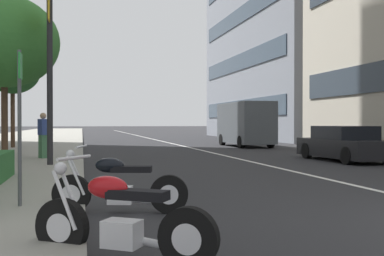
{
  "coord_description": "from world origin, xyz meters",
  "views": [
    {
      "loc": [
        -4.85,
        6.14,
        1.45
      ],
      "look_at": [
        13.89,
        1.79,
        1.24
      ],
      "focal_mm": 44.43,
      "sensor_mm": 36.0,
      "label": 1
    }
  ],
  "objects_px": {
    "delivery_van_ahead": "(245,123)",
    "street_lamp_with_banners": "(60,9)",
    "car_far_down_avenue": "(345,144)",
    "motorcycle_by_sign_pole": "(120,222)",
    "motorcycle_nearest_camera": "(119,188)",
    "parking_sign_by_curb": "(20,112)",
    "street_tree_mid_sidewalk": "(13,71)",
    "street_tree_by_lamp_post": "(4,42)",
    "pedestrian_on_plaza": "(43,135)"
  },
  "relations": [
    {
      "from": "motorcycle_nearest_camera",
      "to": "street_tree_mid_sidewalk",
      "type": "distance_m",
      "value": 19.7
    },
    {
      "from": "motorcycle_by_sign_pole",
      "to": "parking_sign_by_curb",
      "type": "xyz_separation_m",
      "value": [
        2.84,
        1.33,
        1.21
      ]
    },
    {
      "from": "street_tree_mid_sidewalk",
      "to": "street_lamp_with_banners",
      "type": "bearing_deg",
      "value": -165.53
    },
    {
      "from": "car_far_down_avenue",
      "to": "motorcycle_nearest_camera",
      "type": "bearing_deg",
      "value": 132.32
    },
    {
      "from": "street_tree_by_lamp_post",
      "to": "pedestrian_on_plaza",
      "type": "height_order",
      "value": "street_tree_by_lamp_post"
    },
    {
      "from": "motorcycle_nearest_camera",
      "to": "pedestrian_on_plaza",
      "type": "distance_m",
      "value": 10.84
    },
    {
      "from": "motorcycle_nearest_camera",
      "to": "car_far_down_avenue",
      "type": "distance_m",
      "value": 12.61
    },
    {
      "from": "delivery_van_ahead",
      "to": "pedestrian_on_plaza",
      "type": "distance_m",
      "value": 14.52
    },
    {
      "from": "street_tree_by_lamp_post",
      "to": "street_tree_mid_sidewalk",
      "type": "relative_size",
      "value": 1.08
    },
    {
      "from": "delivery_van_ahead",
      "to": "pedestrian_on_plaza",
      "type": "height_order",
      "value": "delivery_van_ahead"
    },
    {
      "from": "motorcycle_nearest_camera",
      "to": "street_tree_by_lamp_post",
      "type": "relative_size",
      "value": 0.38
    },
    {
      "from": "motorcycle_by_sign_pole",
      "to": "motorcycle_nearest_camera",
      "type": "relative_size",
      "value": 0.85
    },
    {
      "from": "motorcycle_nearest_camera",
      "to": "street_lamp_with_banners",
      "type": "distance_m",
      "value": 9.01
    },
    {
      "from": "car_far_down_avenue",
      "to": "parking_sign_by_curb",
      "type": "relative_size",
      "value": 1.85
    },
    {
      "from": "motorcycle_by_sign_pole",
      "to": "car_far_down_avenue",
      "type": "xyz_separation_m",
      "value": [
        11.31,
        -9.37,
        0.21
      ]
    },
    {
      "from": "street_lamp_with_banners",
      "to": "street_tree_mid_sidewalk",
      "type": "relative_size",
      "value": 1.53
    },
    {
      "from": "street_tree_by_lamp_post",
      "to": "motorcycle_by_sign_pole",
      "type": "bearing_deg",
      "value": -166.47
    },
    {
      "from": "delivery_van_ahead",
      "to": "pedestrian_on_plaza",
      "type": "relative_size",
      "value": 3.26
    },
    {
      "from": "car_far_down_avenue",
      "to": "street_lamp_with_banners",
      "type": "height_order",
      "value": "street_lamp_with_banners"
    },
    {
      "from": "street_tree_mid_sidewalk",
      "to": "car_far_down_avenue",
      "type": "bearing_deg",
      "value": -127.59
    },
    {
      "from": "street_lamp_with_banners",
      "to": "pedestrian_on_plaza",
      "type": "height_order",
      "value": "street_lamp_with_banners"
    },
    {
      "from": "motorcycle_nearest_camera",
      "to": "pedestrian_on_plaza",
      "type": "xyz_separation_m",
      "value": [
        10.65,
        1.97,
        0.58
      ]
    },
    {
      "from": "street_lamp_with_banners",
      "to": "street_tree_by_lamp_post",
      "type": "distance_m",
      "value": 2.92
    },
    {
      "from": "street_tree_by_lamp_post",
      "to": "street_tree_mid_sidewalk",
      "type": "xyz_separation_m",
      "value": [
        9.17,
        0.97,
        -0.06
      ]
    },
    {
      "from": "parking_sign_by_curb",
      "to": "pedestrian_on_plaza",
      "type": "height_order",
      "value": "parking_sign_by_curb"
    },
    {
      "from": "motorcycle_nearest_camera",
      "to": "street_tree_by_lamp_post",
      "type": "bearing_deg",
      "value": -57.73
    },
    {
      "from": "motorcycle_by_sign_pole",
      "to": "street_tree_mid_sidewalk",
      "type": "height_order",
      "value": "street_tree_mid_sidewalk"
    },
    {
      "from": "motorcycle_by_sign_pole",
      "to": "parking_sign_by_curb",
      "type": "bearing_deg",
      "value": -31.72
    },
    {
      "from": "motorcycle_by_sign_pole",
      "to": "parking_sign_by_curb",
      "type": "relative_size",
      "value": 0.75
    },
    {
      "from": "delivery_van_ahead",
      "to": "street_lamp_with_banners",
      "type": "distance_m",
      "value": 16.5
    },
    {
      "from": "street_tree_by_lamp_post",
      "to": "pedestrian_on_plaza",
      "type": "distance_m",
      "value": 3.58
    },
    {
      "from": "parking_sign_by_curb",
      "to": "street_tree_by_lamp_post",
      "type": "distance_m",
      "value": 10.05
    },
    {
      "from": "street_lamp_with_banners",
      "to": "street_tree_mid_sidewalk",
      "type": "bearing_deg",
      "value": 14.47
    },
    {
      "from": "street_lamp_with_banners",
      "to": "street_tree_by_lamp_post",
      "type": "xyz_separation_m",
      "value": [
        2.06,
        1.93,
        -0.75
      ]
    },
    {
      "from": "delivery_van_ahead",
      "to": "parking_sign_by_curb",
      "type": "xyz_separation_m",
      "value": [
        -19.79,
        10.7,
        0.19
      ]
    },
    {
      "from": "motorcycle_by_sign_pole",
      "to": "street_tree_mid_sidewalk",
      "type": "distance_m",
      "value": 22.25
    },
    {
      "from": "parking_sign_by_curb",
      "to": "street_tree_by_lamp_post",
      "type": "xyz_separation_m",
      "value": [
        9.56,
        1.65,
        2.62
      ]
    },
    {
      "from": "street_tree_mid_sidewalk",
      "to": "motorcycle_nearest_camera",
      "type": "bearing_deg",
      "value": -167.65
    },
    {
      "from": "delivery_van_ahead",
      "to": "street_lamp_with_banners",
      "type": "relative_size",
      "value": 0.68
    },
    {
      "from": "motorcycle_by_sign_pole",
      "to": "delivery_van_ahead",
      "type": "relative_size",
      "value": 0.33
    },
    {
      "from": "delivery_van_ahead",
      "to": "street_tree_mid_sidewalk",
      "type": "xyz_separation_m",
      "value": [
        -1.06,
        13.32,
        2.75
      ]
    },
    {
      "from": "street_tree_by_lamp_post",
      "to": "pedestrian_on_plaza",
      "type": "relative_size",
      "value": 3.39
    },
    {
      "from": "street_tree_by_lamp_post",
      "to": "car_far_down_avenue",
      "type": "bearing_deg",
      "value": -95.02
    },
    {
      "from": "car_far_down_avenue",
      "to": "delivery_van_ahead",
      "type": "distance_m",
      "value": 11.34
    },
    {
      "from": "street_lamp_with_banners",
      "to": "street_tree_mid_sidewalk",
      "type": "xyz_separation_m",
      "value": [
        11.23,
        2.9,
        -0.82
      ]
    },
    {
      "from": "motorcycle_nearest_camera",
      "to": "street_lamp_with_banners",
      "type": "bearing_deg",
      "value": -66.62
    },
    {
      "from": "motorcycle_by_sign_pole",
      "to": "motorcycle_nearest_camera",
      "type": "distance_m",
      "value": 2.69
    },
    {
      "from": "motorcycle_by_sign_pole",
      "to": "pedestrian_on_plaza",
      "type": "relative_size",
      "value": 1.09
    },
    {
      "from": "motorcycle_by_sign_pole",
      "to": "street_tree_mid_sidewalk",
      "type": "relative_size",
      "value": 0.35
    },
    {
      "from": "car_far_down_avenue",
      "to": "street_tree_by_lamp_post",
      "type": "height_order",
      "value": "street_tree_by_lamp_post"
    }
  ]
}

